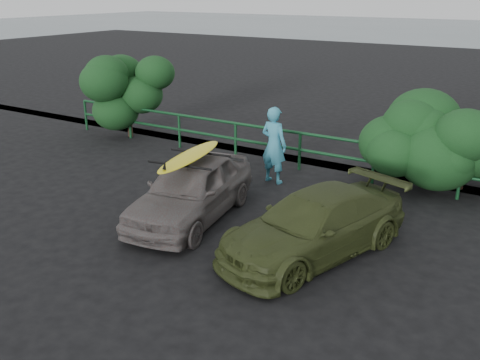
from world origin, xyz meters
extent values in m
plane|color=black|center=(0.00, 0.00, 0.00)|extent=(80.00, 80.00, 0.00)
imported|color=#615856|center=(0.50, 0.94, 0.64)|extent=(2.11, 3.94, 1.27)
imported|color=#37411C|center=(3.33, 0.82, 0.57)|extent=(2.74, 4.22, 1.14)
imported|color=teal|center=(0.87, 3.80, 0.95)|extent=(0.74, 0.53, 1.90)
ellipsoid|color=yellow|center=(0.50, 0.94, 1.36)|extent=(0.90, 2.49, 0.07)
camera|label=1|loc=(6.81, -7.24, 4.53)|focal=40.00mm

